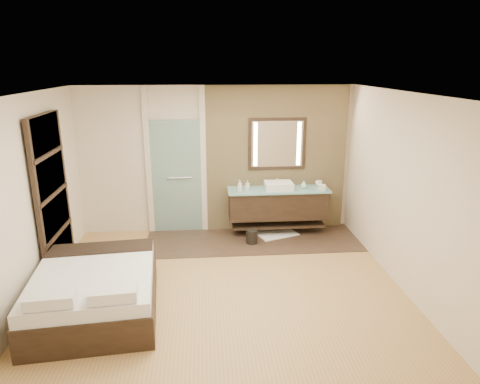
{
  "coord_description": "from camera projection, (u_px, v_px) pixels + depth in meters",
  "views": [
    {
      "loc": [
        -0.23,
        -5.48,
        3.05
      ],
      "look_at": [
        0.29,
        0.6,
        1.22
      ],
      "focal_mm": 32.0,
      "sensor_mm": 36.0,
      "label": 1
    }
  ],
  "objects": [
    {
      "name": "floor",
      "position": [
        224.0,
        286.0,
        6.13
      ],
      "size": [
        5.0,
        5.0,
        0.0
      ],
      "primitive_type": "plane",
      "color": "#A68045",
      "rests_on": "ground"
    },
    {
      "name": "tile_strip",
      "position": [
        253.0,
        240.0,
        7.7
      ],
      "size": [
        3.8,
        1.3,
        0.01
      ],
      "primitive_type": "cube",
      "color": "#34231C",
      "rests_on": "floor"
    },
    {
      "name": "stone_wall",
      "position": [
        276.0,
        159.0,
        7.94
      ],
      "size": [
        2.6,
        0.08,
        2.7
      ],
      "primitive_type": "cube",
      "color": "tan",
      "rests_on": "floor"
    },
    {
      "name": "vanity",
      "position": [
        278.0,
        204.0,
        7.88
      ],
      "size": [
        1.85,
        0.55,
        0.88
      ],
      "color": "black",
      "rests_on": "stone_wall"
    },
    {
      "name": "mirror_unit",
      "position": [
        277.0,
        144.0,
        7.8
      ],
      "size": [
        1.06,
        0.04,
        0.96
      ],
      "color": "black",
      "rests_on": "stone_wall"
    },
    {
      "name": "frosted_door",
      "position": [
        176.0,
        172.0,
        7.84
      ],
      "size": [
        1.1,
        0.12,
        2.7
      ],
      "color": "silver",
      "rests_on": "floor"
    },
    {
      "name": "shoji_partition",
      "position": [
        53.0,
        197.0,
        6.16
      ],
      "size": [
        0.06,
        1.2,
        2.4
      ],
      "color": "black",
      "rests_on": "floor"
    },
    {
      "name": "bed",
      "position": [
        95.0,
        291.0,
        5.4
      ],
      "size": [
        1.64,
        1.98,
        0.71
      ],
      "rotation": [
        0.0,
        0.0,
        0.09
      ],
      "color": "black",
      "rests_on": "floor"
    },
    {
      "name": "bath_mat",
      "position": [
        276.0,
        233.0,
        7.98
      ],
      "size": [
        0.85,
        0.73,
        0.02
      ],
      "primitive_type": "cube",
      "rotation": [
        0.0,
        0.0,
        0.37
      ],
      "color": "white",
      "rests_on": "floor"
    },
    {
      "name": "waste_bin",
      "position": [
        252.0,
        237.0,
        7.54
      ],
      "size": [
        0.24,
        0.24,
        0.26
      ],
      "primitive_type": "cylinder",
      "rotation": [
        0.0,
        0.0,
        -0.16
      ],
      "color": "black",
      "rests_on": "floor"
    },
    {
      "name": "tissue_box",
      "position": [
        322.0,
        187.0,
        7.7
      ],
      "size": [
        0.13,
        0.13,
        0.1
      ],
      "primitive_type": "cube",
      "rotation": [
        0.0,
        0.0,
        -0.09
      ],
      "color": "silver",
      "rests_on": "vanity"
    },
    {
      "name": "soap_bottle_a",
      "position": [
        240.0,
        186.0,
        7.6
      ],
      "size": [
        0.11,
        0.11,
        0.21
      ],
      "primitive_type": "imported",
      "rotation": [
        0.0,
        0.0,
        -0.39
      ],
      "color": "silver",
      "rests_on": "vanity"
    },
    {
      "name": "soap_bottle_b",
      "position": [
        248.0,
        185.0,
        7.76
      ],
      "size": [
        0.08,
        0.08,
        0.16
      ],
      "primitive_type": "imported",
      "rotation": [
        0.0,
        0.0,
        -0.16
      ],
      "color": "#B2B2B2",
      "rests_on": "vanity"
    },
    {
      "name": "soap_bottle_c",
      "position": [
        304.0,
        185.0,
        7.81
      ],
      "size": [
        0.14,
        0.14,
        0.14
      ],
      "primitive_type": "imported",
      "rotation": [
        0.0,
        0.0,
        0.27
      ],
      "color": "#BBEBE7",
      "rests_on": "vanity"
    },
    {
      "name": "cup",
      "position": [
        319.0,
        183.0,
        7.96
      ],
      "size": [
        0.15,
        0.15,
        0.1
      ],
      "primitive_type": "imported",
      "rotation": [
        0.0,
        0.0,
        -0.18
      ],
      "color": "white",
      "rests_on": "vanity"
    }
  ]
}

